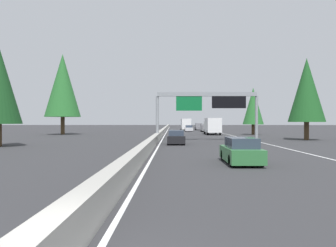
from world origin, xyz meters
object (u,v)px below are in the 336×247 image
conifer_right_near (307,90)px  conifer_left_near (63,86)px  sedan_far_left (241,151)px  bus_far_center (186,124)px  minivan_mid_left (205,128)px  box_truck_far_right (212,126)px  sedan_near_center (189,128)px  pickup_mid_center (199,127)px  sign_gantry_overhead (208,102)px  sedan_near_right (176,138)px  conifer_right_mid (253,106)px

conifer_right_near → conifer_left_near: 41.08m
sedan_far_left → bus_far_center: size_ratio=0.38×
minivan_mid_left → box_truck_far_right: 16.60m
box_truck_far_right → sedan_near_center: 19.82m
sedan_near_center → conifer_left_near: size_ratio=0.30×
box_truck_far_right → pickup_mid_center: bearing=-0.2°
conifer_left_near → conifer_right_near: bearing=-115.6°
sedan_far_left → conifer_right_near: conifer_right_near is taller
minivan_mid_left → pickup_mid_center: size_ratio=0.89×
pickup_mid_center → box_truck_far_right: 32.84m
sign_gantry_overhead → sedan_near_right: (-6.90, 4.07, -4.09)m
sign_gantry_overhead → pickup_mid_center: size_ratio=2.26×
sedan_near_right → conifer_left_near: bearing=37.9°
conifer_right_near → conifer_left_near: (17.74, 36.97, 2.50)m
sedan_near_right → bus_far_center: bus_far_center is taller
sedan_near_right → sign_gantry_overhead: bearing=-30.5°
sign_gantry_overhead → pickup_mid_center: bearing=-3.1°
sedan_near_right → sedan_near_center: size_ratio=1.00×
sign_gantry_overhead → bus_far_center: bearing=0.7°
minivan_mid_left → pickup_mid_center: bearing=0.9°
sedan_far_left → sedan_near_center: 62.13m
sedan_near_center → sedan_near_right: bearing=175.6°
pickup_mid_center → conifer_right_mid: conifer_right_mid is taller
sedan_near_right → minivan_mid_left: (42.83, -7.17, 0.27)m
sign_gantry_overhead → minivan_mid_left: size_ratio=2.54×
sign_gantry_overhead → conifer_right_mid: 21.13m
sign_gantry_overhead → pickup_mid_center: (52.18, -2.83, -3.86)m
sign_gantry_overhead → sedan_far_left: size_ratio=2.88×
sign_gantry_overhead → minivan_mid_left: bearing=-4.9°
conifer_left_near → conifer_right_mid: bearing=-90.7°
box_truck_far_right → conifer_right_near: size_ratio=0.81×
bus_far_center → sign_gantry_overhead: bearing=-179.3°
sedan_far_left → box_truck_far_right: box_truck_far_right is taller
minivan_mid_left → sedan_near_center: bearing=51.4°
minivan_mid_left → sign_gantry_overhead: bearing=175.1°
bus_far_center → sedan_near_right: bearing=176.8°
sedan_near_right → conifer_right_mid: size_ratio=0.53×
sign_gantry_overhead → conifer_right_near: bearing=-83.9°
sedan_near_right → sedan_near_center: (45.77, -3.49, 0.00)m
pickup_mid_center → conifer_right_mid: size_ratio=0.67×
minivan_mid_left → conifer_left_near: size_ratio=0.34×
sedan_near_center → sign_gantry_overhead: bearing=-179.1°
conifer_left_near → sedan_near_center: bearing=-50.2°
sign_gantry_overhead → minivan_mid_left: sign_gantry_overhead is taller
pickup_mid_center → box_truck_far_right: box_truck_far_right is taller
conifer_left_near → sedan_near_right: bearing=-142.1°
conifer_right_mid → conifer_left_near: 34.45m
conifer_right_near → sedan_far_left: bearing=151.7°
minivan_mid_left → conifer_right_near: (-34.59, -9.56, 5.40)m
minivan_mid_left → conifer_right_near: 36.29m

